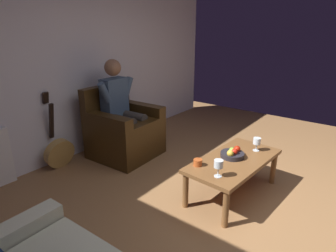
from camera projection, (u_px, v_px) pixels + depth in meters
ground_plane at (281, 223)px, 2.66m from camera, size 6.70×6.70×0.00m
wall_back at (79, 52)px, 3.83m from camera, size 5.65×0.06×2.79m
armchair at (123, 132)px, 3.98m from camera, size 0.86×0.83×0.96m
person_seated at (121, 105)px, 3.86m from camera, size 0.63×0.60×1.32m
coffee_table at (234, 164)px, 3.01m from camera, size 1.17×0.64×0.42m
guitar at (59, 151)px, 3.65m from camera, size 0.38×0.26×0.97m
wine_glass_near at (257, 142)px, 3.16m from camera, size 0.08×0.08×0.15m
wine_glass_far at (219, 165)px, 2.61m from camera, size 0.08×0.08×0.17m
fruit_bowl at (233, 154)px, 3.02m from camera, size 0.25×0.25×0.11m
candle_jar at (198, 162)px, 2.84m from camera, size 0.09×0.09×0.07m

